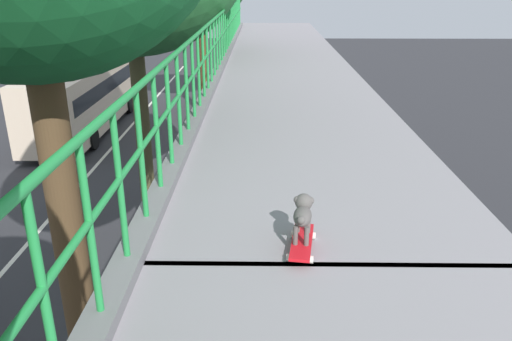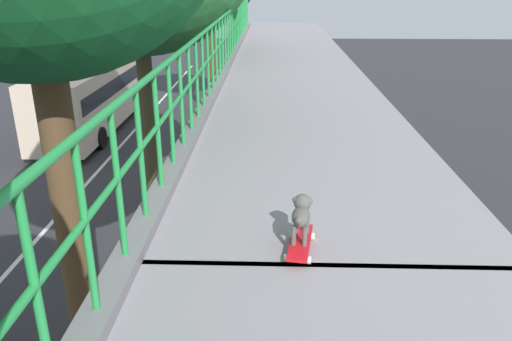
{
  "view_description": "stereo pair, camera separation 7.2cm",
  "coord_description": "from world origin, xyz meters",
  "views": [
    {
      "loc": [
        0.68,
        -2.4,
        7.14
      ],
      "look_at": [
        0.63,
        1.57,
        5.6
      ],
      "focal_mm": 35.19,
      "sensor_mm": 36.0,
      "label": 1
    },
    {
      "loc": [
        0.76,
        -2.4,
        7.14
      ],
      "look_at": [
        0.63,
        1.57,
        5.6
      ],
      "focal_mm": 35.19,
      "sensor_mm": 36.0,
      "label": 2
    }
  ],
  "objects": [
    {
      "name": "green_railing",
      "position": [
        -0.25,
        0.0,
        5.52
      ],
      "size": [
        0.2,
        37.66,
        1.15
      ],
      "color": "gray",
      "rests_on": "overpass_deck"
    },
    {
      "name": "toy_skateboard",
      "position": [
        0.98,
        0.86,
        5.3
      ],
      "size": [
        0.25,
        0.56,
        0.08
      ],
      "color": "red",
      "rests_on": "overpass_deck"
    },
    {
      "name": "city_bus",
      "position": [
        -7.96,
        21.15,
        1.81
      ],
      "size": [
        2.71,
        10.09,
        3.18
      ],
      "color": "beige",
      "rests_on": "ground"
    },
    {
      "name": "small_dog",
      "position": [
        0.98,
        0.93,
        5.52
      ],
      "size": [
        0.18,
        0.37,
        0.31
      ],
      "color": "#5A5552",
      "rests_on": "toy_skateboard"
    }
  ]
}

